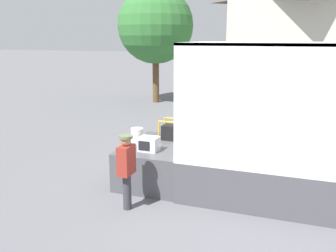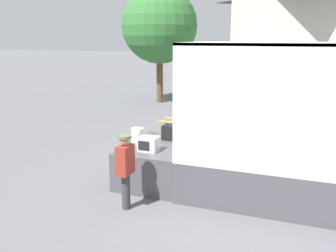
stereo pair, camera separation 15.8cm
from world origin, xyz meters
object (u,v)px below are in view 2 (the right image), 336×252
(orange_bucket, at_px, (137,135))
(street_tree, at_px, (160,26))
(microwave, at_px, (149,144))
(worker_person, at_px, (125,165))
(portable_generator, at_px, (173,132))

(orange_bucket, relative_size, street_tree, 0.06)
(microwave, bearing_deg, worker_person, -89.48)
(orange_bucket, bearing_deg, microwave, -43.90)
(portable_generator, xyz_separation_m, orange_bucket, (-0.74, -0.60, -0.01))
(orange_bucket, xyz_separation_m, street_tree, (-3.88, 10.97, 3.04))
(orange_bucket, xyz_separation_m, worker_person, (0.57, -1.77, -0.14))
(orange_bucket, height_order, worker_person, worker_person)
(portable_generator, bearing_deg, orange_bucket, -141.02)
(street_tree, bearing_deg, portable_generator, -65.99)
(portable_generator, relative_size, orange_bucket, 1.53)
(portable_generator, xyz_separation_m, worker_person, (-0.17, -2.37, -0.15))
(portable_generator, bearing_deg, microwave, -99.27)
(microwave, distance_m, street_tree, 12.70)
(orange_bucket, bearing_deg, street_tree, 109.47)
(worker_person, bearing_deg, portable_generator, 85.81)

